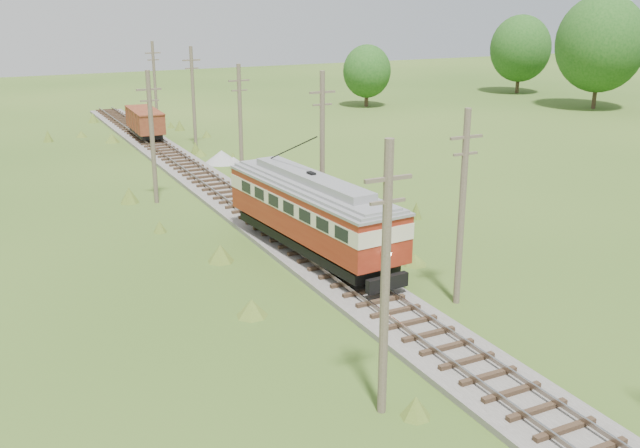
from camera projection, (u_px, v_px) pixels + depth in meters
railbed_main at (254, 215)px, 43.72m from camera, size 3.60×96.00×0.57m
streetcar at (311, 208)px, 36.01m from camera, size 4.10×13.11×5.94m
gondola at (145, 121)px, 66.85m from camera, size 2.61×7.35×2.41m
gravel_pile at (223, 157)px, 58.11m from camera, size 2.91×3.08×1.06m
utility_pole_r_2 at (462, 207)px, 30.20m from camera, size 1.60×0.30×8.60m
utility_pole_r_3 at (322, 148)px, 41.18m from camera, size 1.60×0.30×9.00m
utility_pole_r_4 at (240, 120)px, 52.28m from camera, size 1.60×0.30×8.40m
utility_pole_r_5 at (193, 96)px, 63.46m from camera, size 1.60×0.30×8.90m
utility_pole_r_6 at (155, 83)px, 74.49m from camera, size 1.60×0.30×8.70m
utility_pole_l_a at (385, 279)px, 21.82m from camera, size 1.60×0.30×9.00m
utility_pole_l_b at (152, 136)px, 45.64m from camera, size 1.60×0.30×8.60m
tree_right_4 at (601, 44)px, 84.92m from camera, size 10.50×10.50×13.53m
tree_right_5 at (520, 48)px, 99.88m from camera, size 8.40×8.40×10.82m
tree_mid_b at (367, 71)px, 87.66m from camera, size 5.88×5.88×7.57m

